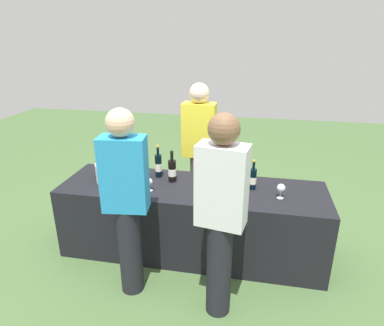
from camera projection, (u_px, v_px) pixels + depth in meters
The scene contains 17 objects.
ground_plane at pixel (192, 249), 3.54m from camera, with size 12.00×12.00×0.00m, color #476638.
tasting_table at pixel (192, 219), 3.41m from camera, with size 2.59×0.75×0.73m, color black.
wine_bottle_0 at pixel (102, 164), 3.52m from camera, with size 0.07×0.07×0.34m.
wine_bottle_1 at pixel (133, 169), 3.42m from camera, with size 0.07×0.07×0.29m.
wine_bottle_2 at pixel (144, 167), 3.43m from camera, with size 0.07×0.07×0.33m.
wine_bottle_3 at pixel (158, 166), 3.46m from camera, with size 0.07×0.07×0.34m.
wine_bottle_4 at pixel (172, 171), 3.36m from camera, with size 0.08×0.08×0.33m.
wine_bottle_5 at pixel (206, 171), 3.36m from camera, with size 0.07×0.07×0.30m.
wine_bottle_6 at pixel (244, 175), 3.29m from camera, with size 0.08×0.08×0.30m.
wine_bottle_7 at pixel (253, 179), 3.20m from camera, with size 0.07×0.07×0.30m.
wine_glass_0 at pixel (149, 182), 3.17m from camera, with size 0.06×0.06×0.13m.
wine_glass_1 at pixel (199, 180), 3.17m from camera, with size 0.07×0.07×0.15m.
wine_glass_2 at pixel (281, 188), 3.02m from camera, with size 0.08×0.08×0.14m.
ice_bucket at pixel (107, 172), 3.36m from camera, with size 0.23×0.23×0.19m, color silver.
server_pouring at pixel (199, 148), 3.84m from camera, with size 0.37×0.22×1.63m.
guest_0 at pixel (126, 198), 2.68m from camera, with size 0.38×0.24×1.63m.
guest_1 at pixel (221, 212), 2.44m from camera, with size 0.38×0.25×1.65m.
Camera 1 is at (0.57, -2.91, 2.14)m, focal length 31.40 mm.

